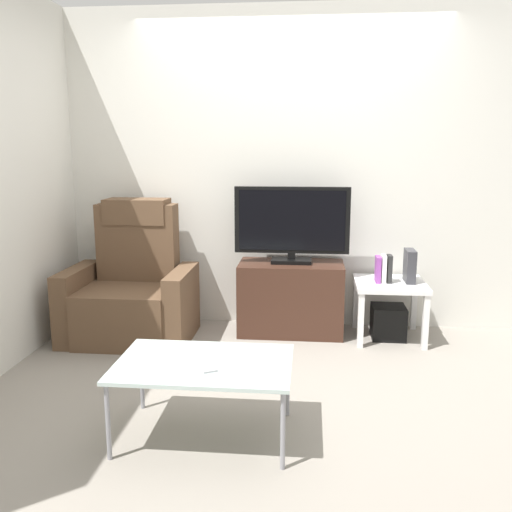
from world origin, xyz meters
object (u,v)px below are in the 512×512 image
object	(u,v)px
television	(292,223)
coffee_table	(204,366)
book_rightmost	(389,269)
game_console	(410,266)
side_table	(390,291)
subwoofer_box	(388,322)
book_leftmost	(378,269)
recliner_armchair	(132,290)
book_middle	(383,269)
tv_stand	(291,298)
cell_phone	(206,366)

from	to	relation	value
television	coffee_table	world-z (taller)	television
book_rightmost	game_console	world-z (taller)	game_console
side_table	subwoofer_box	xyz separation A→B (m)	(-0.00, -0.00, -0.26)
television	game_console	distance (m)	0.97
book_leftmost	coffee_table	xyz separation A→B (m)	(-1.06, -1.62, -0.17)
book_rightmost	game_console	distance (m)	0.16
recliner_armchair	television	bearing A→B (deg)	5.58
side_table	book_leftmost	bearing A→B (deg)	-168.69
book_leftmost	book_rightmost	size ratio (longest dim) A/B	0.94
book_middle	book_rightmost	world-z (taller)	book_rightmost
book_middle	book_rightmost	bearing A→B (deg)	0.00
side_table	coffee_table	world-z (taller)	side_table
tv_stand	recliner_armchair	distance (m)	1.27
subwoofer_box	tv_stand	bearing A→B (deg)	175.57
coffee_table	book_middle	bearing A→B (deg)	55.72
tv_stand	cell_phone	distance (m)	1.81
side_table	book_rightmost	xyz separation A→B (m)	(-0.01, -0.02, 0.18)
book_leftmost	game_console	world-z (taller)	game_console
coffee_table	cell_phone	bearing A→B (deg)	-70.70
side_table	subwoofer_box	world-z (taller)	side_table
book_middle	book_rightmost	xyz separation A→B (m)	(0.04, 0.00, 0.00)
subwoofer_box	coffee_table	distance (m)	2.02
book_leftmost	book_middle	world-z (taller)	book_middle
book_middle	cell_phone	size ratio (longest dim) A/B	1.42
tv_stand	cell_phone	bearing A→B (deg)	-101.51
television	book_leftmost	world-z (taller)	television
side_table	subwoofer_box	bearing A→B (deg)	-135.00
television	side_table	size ratio (longest dim) A/B	1.69
book_rightmost	side_table	bearing A→B (deg)	54.91
tv_stand	subwoofer_box	distance (m)	0.79
book_rightmost	coffee_table	xyz separation A→B (m)	(-1.15, -1.62, -0.18)
book_middle	tv_stand	bearing A→B (deg)	173.62
television	recliner_armchair	world-z (taller)	television
recliner_armchair	coffee_table	xyz separation A→B (m)	(0.87, -1.49, 0.01)
tv_stand	book_middle	size ratio (longest dim) A/B	3.93
coffee_table	cell_phone	size ratio (longest dim) A/B	6.00
game_console	book_rightmost	bearing A→B (deg)	-169.32
subwoofer_box	book_rightmost	distance (m)	0.44
recliner_armchair	cell_phone	world-z (taller)	recliner_armchair
book_leftmost	book_middle	xyz separation A→B (m)	(0.04, 0.00, 0.01)
coffee_table	book_rightmost	bearing A→B (deg)	54.66
television	coffee_table	distance (m)	1.83
coffee_table	game_console	bearing A→B (deg)	51.60
tv_stand	cell_phone	xyz separation A→B (m)	(-0.36, -1.77, 0.13)
subwoofer_box	cell_phone	bearing A→B (deg)	-123.59
television	tv_stand	bearing A→B (deg)	-90.00
subwoofer_box	book_leftmost	world-z (taller)	book_leftmost
book_leftmost	game_console	bearing A→B (deg)	6.98
book_rightmost	coffee_table	bearing A→B (deg)	-125.34
subwoofer_box	book_middle	distance (m)	0.44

